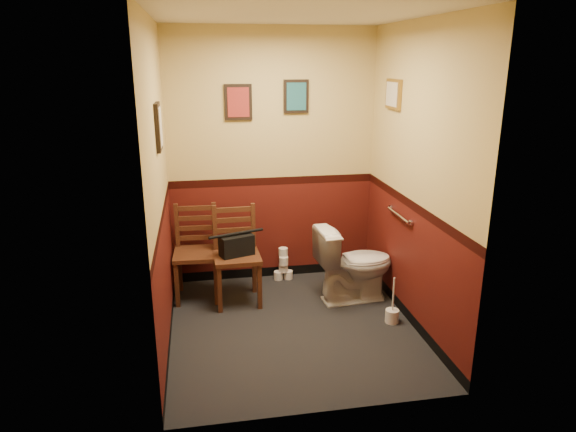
# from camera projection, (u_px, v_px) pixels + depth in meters

# --- Properties ---
(floor) EXTENTS (2.20, 2.40, 0.00)m
(floor) POSITION_uv_depth(u_px,v_px,m) (293.00, 327.00, 4.73)
(floor) COLOR black
(floor) RESTS_ON ground
(ceiling) EXTENTS (2.20, 2.40, 0.00)m
(ceiling) POSITION_uv_depth(u_px,v_px,m) (294.00, 14.00, 3.94)
(ceiling) COLOR silver
(ceiling) RESTS_ON ground
(wall_back) EXTENTS (2.20, 0.00, 2.70)m
(wall_back) POSITION_uv_depth(u_px,v_px,m) (272.00, 159.00, 5.47)
(wall_back) COLOR #49120D
(wall_back) RESTS_ON ground
(wall_front) EXTENTS (2.20, 0.00, 2.70)m
(wall_front) POSITION_uv_depth(u_px,v_px,m) (328.00, 229.00, 3.21)
(wall_front) COLOR #49120D
(wall_front) RESTS_ON ground
(wall_left) EXTENTS (0.00, 2.40, 2.70)m
(wall_left) POSITION_uv_depth(u_px,v_px,m) (160.00, 191.00, 4.15)
(wall_left) COLOR #49120D
(wall_left) RESTS_ON ground
(wall_right) EXTENTS (0.00, 2.40, 2.70)m
(wall_right) POSITION_uv_depth(u_px,v_px,m) (416.00, 180.00, 4.52)
(wall_right) COLOR #49120D
(wall_right) RESTS_ON ground
(grab_bar) EXTENTS (0.05, 0.56, 0.06)m
(grab_bar) POSITION_uv_depth(u_px,v_px,m) (399.00, 215.00, 4.87)
(grab_bar) COLOR silver
(grab_bar) RESTS_ON wall_right
(framed_print_back_a) EXTENTS (0.28, 0.04, 0.36)m
(framed_print_back_a) POSITION_uv_depth(u_px,v_px,m) (238.00, 102.00, 5.21)
(framed_print_back_a) COLOR black
(framed_print_back_a) RESTS_ON wall_back
(framed_print_back_b) EXTENTS (0.26, 0.04, 0.34)m
(framed_print_back_b) POSITION_uv_depth(u_px,v_px,m) (296.00, 96.00, 5.30)
(framed_print_back_b) COLOR black
(framed_print_back_b) RESTS_ON wall_back
(framed_print_left) EXTENTS (0.04, 0.30, 0.38)m
(framed_print_left) POSITION_uv_depth(u_px,v_px,m) (159.00, 127.00, 4.10)
(framed_print_left) COLOR black
(framed_print_left) RESTS_ON wall_left
(framed_print_right) EXTENTS (0.04, 0.34, 0.28)m
(framed_print_right) POSITION_uv_depth(u_px,v_px,m) (393.00, 94.00, 4.88)
(framed_print_right) COLOR olive
(framed_print_right) RESTS_ON wall_right
(toilet) EXTENTS (0.82, 0.50, 0.77)m
(toilet) POSITION_uv_depth(u_px,v_px,m) (354.00, 264.00, 5.18)
(toilet) COLOR white
(toilet) RESTS_ON floor
(toilet_brush) EXTENTS (0.13, 0.13, 0.45)m
(toilet_brush) POSITION_uv_depth(u_px,v_px,m) (392.00, 315.00, 4.80)
(toilet_brush) COLOR silver
(toilet_brush) RESTS_ON floor
(chair_left) EXTENTS (0.47, 0.47, 0.96)m
(chair_left) POSITION_uv_depth(u_px,v_px,m) (196.00, 252.00, 5.24)
(chair_left) COLOR #592E1A
(chair_left) RESTS_ON floor
(chair_right) EXTENTS (0.46, 0.46, 0.97)m
(chair_right) POSITION_uv_depth(u_px,v_px,m) (236.00, 255.00, 5.14)
(chair_right) COLOR #592E1A
(chair_right) RESTS_ON floor
(handbag) EXTENTS (0.36, 0.26, 0.24)m
(handbag) POSITION_uv_depth(u_px,v_px,m) (237.00, 245.00, 5.06)
(handbag) COLOR black
(handbag) RESTS_ON chair_right
(tp_stack) EXTENTS (0.21, 0.13, 0.37)m
(tp_stack) POSITION_uv_depth(u_px,v_px,m) (283.00, 266.00, 5.72)
(tp_stack) COLOR silver
(tp_stack) RESTS_ON floor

